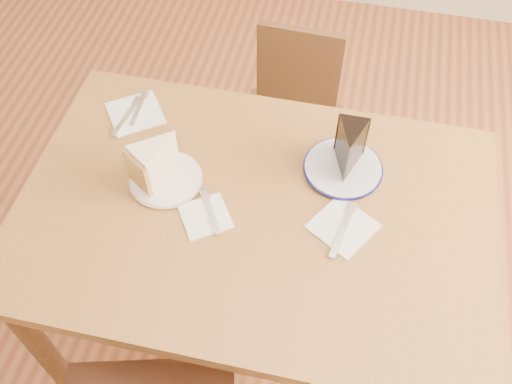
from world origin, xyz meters
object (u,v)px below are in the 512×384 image
at_px(carrot_cake, 159,160).
at_px(chocolate_cake, 349,151).
at_px(plate_cream, 166,179).
at_px(table, 255,231).
at_px(chair_far, 290,120).
at_px(plate_navy, 343,168).

distance_m(carrot_cake, chocolate_cake, 0.48).
relative_size(plate_cream, chocolate_cake, 1.50).
height_order(table, carrot_cake, carrot_cake).
relative_size(chair_far, plate_navy, 3.60).
xyz_separation_m(table, chair_far, (-0.01, 0.65, -0.25)).
bearing_deg(table, carrot_cake, 168.26).
bearing_deg(chair_far, plate_cream, 71.88).
xyz_separation_m(carrot_cake, chocolate_cake, (0.47, 0.12, 0.01)).
bearing_deg(carrot_cake, chair_far, 101.99).
bearing_deg(plate_cream, chocolate_cake, 17.14).
distance_m(plate_navy, chocolate_cake, 0.07).
height_order(plate_cream, plate_navy, same).
relative_size(plate_cream, carrot_cake, 1.49).
xyz_separation_m(plate_cream, chocolate_cake, (0.45, 0.14, 0.07)).
height_order(chair_far, carrot_cake, carrot_cake).
distance_m(plate_navy, carrot_cake, 0.48).
bearing_deg(plate_navy, plate_cream, -162.98).
distance_m(plate_cream, chocolate_cake, 0.48).
height_order(chair_far, chocolate_cake, chocolate_cake).
bearing_deg(carrot_cake, chocolate_cake, 49.58).
distance_m(chair_far, plate_cream, 0.74).
bearing_deg(table, chocolate_cake, 40.88).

